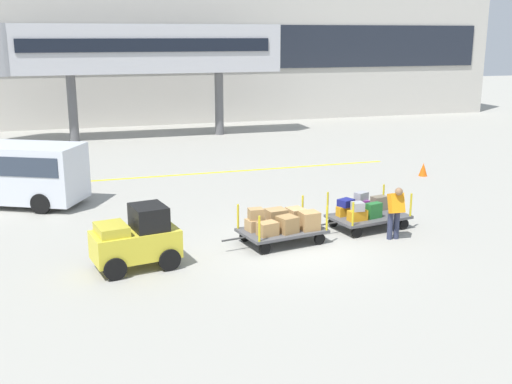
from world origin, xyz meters
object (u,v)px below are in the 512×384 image
Objects in this scene: baggage_handler at (395,210)px; safety_cone_near at (423,169)px; baggage_tug at (137,239)px; shuttle_van at (11,169)px; baggage_cart_lead at (283,224)px; baggage_cart_middle at (365,212)px.

safety_cone_near is at bearing 53.35° from baggage_handler.
baggage_tug is 1.45× the size of baggage_handler.
shuttle_van reaches higher than baggage_tug.
shuttle_van is (-7.53, 6.49, 0.69)m from baggage_cart_lead.
baggage_cart_lead and baggage_cart_middle have the same top height.
baggage_tug is 0.74× the size of baggage_cart_middle.
baggage_tug reaches higher than baggage_cart_middle.
shuttle_van is at bearing 146.13° from baggage_handler.
baggage_cart_middle is at bearing 11.57° from baggage_cart_lead.
baggage_cart_middle is 1.33m from baggage_handler.
baggage_cart_middle is at bearing -133.78° from safety_cone_near.
safety_cone_near is at bearing -0.55° from shuttle_van.
baggage_cart_lead is (4.12, 0.78, -0.21)m from baggage_tug.
baggage_tug is at bearing -64.89° from shuttle_van.
baggage_cart_middle is 7.98m from safety_cone_near.
baggage_tug is at bearing -169.22° from baggage_cart_lead.
baggage_cart_middle is 0.60× the size of shuttle_van.
baggage_handler is at bearing 0.93° from baggage_tug.
safety_cone_near is at bearing 37.21° from baggage_cart_lead.
baggage_tug is 14.36m from safety_cone_near.
baggage_cart_lead is at bearing -142.79° from safety_cone_near.
safety_cone_near is at bearing 46.22° from baggage_cart_middle.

